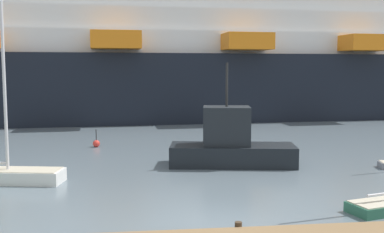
% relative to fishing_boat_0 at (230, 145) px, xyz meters
% --- Properties ---
extents(ground_plane, '(600.00, 600.00, 0.00)m').
position_rel_fishing_boat_0_xyz_m(ground_plane, '(-2.26, -10.11, -1.25)').
color(ground_plane, slate).
extents(fishing_boat_0, '(7.83, 3.80, 6.21)m').
position_rel_fishing_boat_0_xyz_m(fishing_boat_0, '(0.00, 0.00, 0.00)').
color(fishing_boat_0, black).
rests_on(fishing_boat_0, ground_plane).
extents(channel_buoy_0, '(0.52, 0.52, 1.33)m').
position_rel_fishing_boat_0_xyz_m(channel_buoy_0, '(-8.68, 7.58, -0.97)').
color(channel_buoy_0, red).
rests_on(channel_buoy_0, ground_plane).
extents(cruise_ship, '(136.97, 29.15, 26.51)m').
position_rel_fishing_boat_0_xyz_m(cruise_ship, '(-8.57, 29.57, 7.29)').
color(cruise_ship, black).
rests_on(cruise_ship, ground_plane).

